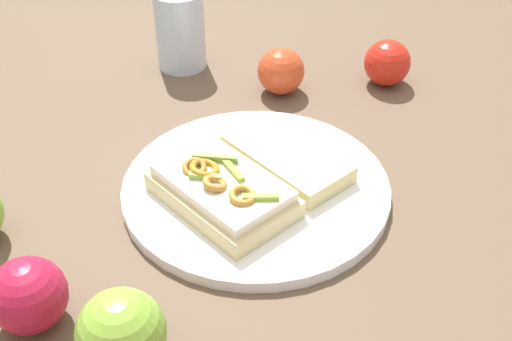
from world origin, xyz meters
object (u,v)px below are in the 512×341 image
Objects in this scene: sandwich at (223,190)px; bread_slice_side at (287,159)px; apple_2 at (387,63)px; apple_0 at (121,333)px; apple_5 at (28,295)px; drinking_glass at (180,30)px; apple_4 at (281,71)px; plate at (256,189)px.

bread_slice_side is (-0.02, -0.10, -0.01)m from sandwich.
apple_2 reaches higher than sandwich.
apple_0 is 0.59m from apple_2.
apple_0 reaches higher than bread_slice_side.
apple_5 is 0.62× the size of drinking_glass.
drinking_glass is (0.17, 0.03, 0.03)m from apple_4.
apple_4 is 0.17m from drinking_glass.
plate is 0.27m from apple_0.
plate is 0.05m from bread_slice_side.
drinking_glass is at bearing -63.06° from apple_5.
apple_0 reaches higher than apple_5.
apple_5 is (0.04, 0.23, 0.00)m from sandwich.
apple_5 is (0.04, 0.61, 0.00)m from apple_2.
sandwich is 0.24m from apple_5.
apple_5 is at bearing 80.17° from plate.
bread_slice_side is at bearing -90.08° from sandwich.
bread_slice_side is 2.30× the size of apple_2.
sandwich is 1.12× the size of bread_slice_side.
drinking_glass reaches higher than apple_2.
apple_4 is (0.12, -0.21, 0.03)m from plate.
apple_5 is at bearing 90.91° from bread_slice_side.
bread_slice_side is at bearing -81.66° from apple_0.
plate is 0.06m from sandwich.
bread_slice_side is 2.11× the size of apple_5.
bread_slice_side is 0.27m from apple_2.
apple_2 is at bearing -88.81° from plate.
apple_0 reaches higher than apple_2.
drinking_glass is at bearing 27.73° from apple_2.
apple_0 reaches higher than apple_4.
bread_slice_side is at bearing -99.49° from plate.
drinking_glass is (0.28, 0.15, 0.03)m from apple_2.
apple_0 is 0.68× the size of drinking_glass.
plate is 0.29m from apple_5.
apple_5 is 0.52m from drinking_glass.
apple_5 reaches higher than apple_4.
apple_0 reaches higher than plate.
apple_5 reaches higher than apple_2.
drinking_glass reaches higher than plate.
apple_5 is (0.10, 0.02, -0.00)m from apple_0.
drinking_glass reaches higher than bread_slice_side.
plate is 4.26× the size of apple_5.
apple_5 is at bearing 89.62° from sandwich.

